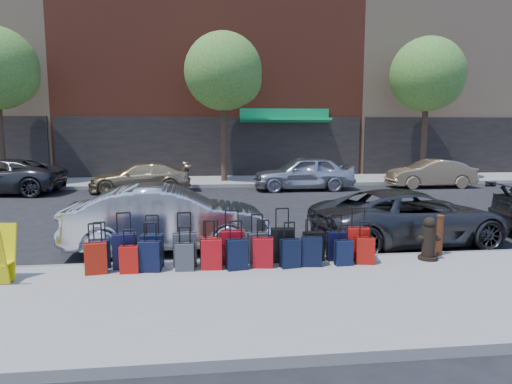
{
  "coord_description": "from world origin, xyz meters",
  "views": [
    {
      "loc": [
        -0.6,
        -13.36,
        2.75
      ],
      "look_at": [
        0.8,
        -1.5,
        1.09
      ],
      "focal_mm": 32.0,
      "sensor_mm": 36.0,
      "label": 1
    }
  ],
  "objects": [
    {
      "name": "ground",
      "position": [
        0.0,
        0.0,
        0.0
      ],
      "size": [
        120.0,
        120.0,
        0.0
      ],
      "primitive_type": "plane",
      "color": "black",
      "rests_on": "ground"
    },
    {
      "name": "sidewalk_near",
      "position": [
        0.0,
        -6.5,
        0.07
      ],
      "size": [
        60.0,
        4.0,
        0.15
      ],
      "primitive_type": "cube",
      "color": "gray",
      "rests_on": "ground"
    },
    {
      "name": "sidewalk_far",
      "position": [
        0.0,
        10.0,
        0.07
      ],
      "size": [
        60.0,
        4.0,
        0.15
      ],
      "primitive_type": "cube",
      "color": "gray",
      "rests_on": "ground"
    },
    {
      "name": "curb_near",
      "position": [
        0.0,
        -4.48,
        0.07
      ],
      "size": [
        60.0,
        0.08,
        0.15
      ],
      "primitive_type": "cube",
      "color": "gray",
      "rests_on": "ground"
    },
    {
      "name": "curb_far",
      "position": [
        0.0,
        7.98,
        0.07
      ],
      "size": [
        60.0,
        0.08,
        0.15
      ],
      "primitive_type": "cube",
      "color": "gray",
      "rests_on": "ground"
    },
    {
      "name": "building_center",
      "position": [
        0.0,
        17.99,
        9.98
      ],
      "size": [
        17.0,
        12.85,
        20.0
      ],
      "color": "maroon",
      "rests_on": "ground"
    },
    {
      "name": "building_right",
      "position": [
        16.0,
        17.99,
        8.98
      ],
      "size": [
        15.0,
        12.12,
        18.0
      ],
      "color": "tan",
      "rests_on": "ground"
    },
    {
      "name": "tree_center",
      "position": [
        0.64,
        9.5,
        5.41
      ],
      "size": [
        3.8,
        3.8,
        7.27
      ],
      "color": "black",
      "rests_on": "sidewalk_far"
    },
    {
      "name": "tree_right",
      "position": [
        11.14,
        9.5,
        5.41
      ],
      "size": [
        3.8,
        3.8,
        7.27
      ],
      "color": "black",
      "rests_on": "sidewalk_far"
    },
    {
      "name": "suitcase_front_0",
      "position": [
        -2.53,
        -4.76,
        0.43
      ],
      "size": [
        0.39,
        0.25,
        0.88
      ],
      "rotation": [
        0.0,
        0.0,
        0.14
      ],
      "color": "black",
      "rests_on": "sidewalk_near"
    },
    {
      "name": "suitcase_front_1",
      "position": [
        -2.07,
        -4.81,
        0.48
      ],
      "size": [
        0.47,
        0.3,
        1.06
      ],
      "rotation": [
        0.0,
        0.0,
        0.15
      ],
      "color": "black",
      "rests_on": "sidewalk_near"
    },
    {
      "name": "suitcase_front_2",
      "position": [
        -1.57,
        -4.77,
        0.46
      ],
      "size": [
        0.42,
        0.24,
        0.99
      ],
      "rotation": [
        0.0,
        0.0,
        -0.05
      ],
      "color": "black",
      "rests_on": "sidewalk_near"
    },
    {
      "name": "suitcase_front_3",
      "position": [
        -0.95,
        -4.85,
        0.48
      ],
      "size": [
        0.45,
        0.27,
        1.04
      ],
      "rotation": [
        0.0,
        0.0,
        0.08
      ],
      "color": "#36363A",
      "rests_on": "sidewalk_near"
    },
    {
      "name": "suitcase_front_4",
      "position": [
        -0.48,
        -4.76,
        0.42
      ],
      "size": [
        0.37,
        0.23,
        0.86
      ],
      "rotation": [
        0.0,
        0.0,
        0.1
      ],
      "color": "maroon",
      "rests_on": "sidewalk_near"
    },
    {
      "name": "suitcase_front_5",
      "position": [
        -0.05,
        -4.78,
        0.48
      ],
      "size": [
        0.44,
        0.25,
        1.05
      ],
      "rotation": [
        0.0,
        0.0,
        -0.02
      ],
      "color": "maroon",
      "rests_on": "sidewalk_near"
    },
    {
      "name": "suitcase_front_6",
      "position": [
        0.45,
        -4.77,
        0.45
      ],
      "size": [
        0.43,
        0.28,
        0.96
      ],
      "rotation": [
        0.0,
        0.0,
        0.17
      ],
      "color": "#36363A",
      "rests_on": "sidewalk_near"
    },
    {
      "name": "suitcase_front_7",
      "position": [
        0.94,
        -4.75,
        0.48
      ],
      "size": [
        0.45,
        0.26,
        1.06
      ],
      "rotation": [
        0.0,
        0.0,
        -0.03
      ],
      "color": "black",
      "rests_on": "sidewalk_near"
    },
    {
      "name": "suitcase_front_8",
      "position": [
        1.56,
        -4.79,
        0.45
      ],
      "size": [
        0.43,
        0.29,
        0.95
      ],
      "rotation": [
        0.0,
        0.0,
        0.2
      ],
      "color": "black",
      "rests_on": "sidewalk_near"
    },
    {
      "name": "suitcase_front_9",
      "position": [
        2.04,
        -4.77,
        0.44
      ],
      "size": [
        0.39,
        0.23,
        0.92
      ],
      "rotation": [
        0.0,
        0.0,
        0.05
      ],
      "color": "black",
      "rests_on": "sidewalk_near"
    },
    {
      "name": "suitcase_front_10",
      "position": [
        2.45,
        -4.83,
        0.48
      ],
      "size": [
        0.47,
        0.31,
        1.05
      ],
      "rotation": [
        0.0,
        0.0,
        -0.16
      ],
      "color": "#A60F0A",
      "rests_on": "sidewalk_near"
    },
    {
      "name": "suitcase_back_0",
      "position": [
        -2.53,
        -5.1,
        0.44
      ],
      "size": [
        0.42,
        0.29,
        0.92
      ],
      "rotation": [
        0.0,
        0.0,
        0.17
      ],
      "color": "maroon",
      "rests_on": "sidewalk_near"
    },
    {
      "name": "suitcase_back_1",
      "position": [
        -1.94,
        -5.13,
        0.4
      ],
      "size": [
        0.34,
        0.2,
        0.8
      ],
      "rotation": [
        0.0,
        0.0,
        -0.01
      ],
      "color": "#B0110B",
      "rests_on": "sidewalk_near"
    },
    {
      "name": "suitcase_back_2",
      "position": [
        -1.58,
        -5.08,
        0.44
      ],
      "size": [
        0.41,
        0.26,
        0.91
      ],
      "rotation": [
        0.0,
        0.0,
        -0.11
      ],
      "color": "black",
      "rests_on": "sidewalk_near"
    },
    {
      "name": "suitcase_back_3",
      "position": [
        -0.95,
        -5.1,
        0.41
      ],
      "size": [
        0.36,
        0.22,
        0.82
      ],
      "rotation": [
        0.0,
        0.0,
        -0.06
      ],
      "color": "#3A3A3F",
      "rests_on": "sidewalk_near"
    },
    {
      "name": "suitcase_back_4",
      "position": [
        -0.45,
        -5.07,
        0.44
      ],
      "size": [
        0.4,
        0.25,
        0.92
      ],
      "rotation": [
        0.0,
        0.0,
        -0.06
      ],
      "color": "#B20B11",
      "rests_on": "sidewalk_near"
    },
    {
      "name": "suitcase_back_5",
      "position": [
        0.01,
        -5.15,
        0.44
      ],
      "size": [
        0.42,
        0.29,
        0.92
      ],
      "rotation": [
        0.0,
        0.0,
        0.19
      ],
      "color": "black",
      "rests_on": "sidewalk_near"
    },
    {
      "name": "suitcase_back_6",
      "position": [
        0.51,
        -5.07,
        0.43
      ],
      "size": [
        0.41,
        0.27,
        0.91
      ],
      "rotation": [
        0.0,
        0.0,
        -0.15
      ],
      "color": "#A00A12",
      "rests_on": "sidewalk_near"
    },
    {
      "name": "suitcase_back_7",
      "position": [
        1.02,
        -5.15,
        0.42
      ],
      "size": [
        0.39,
        0.27,
        0.87
      ],
      "rotation": [
        0.0,
        0.0,
        0.17
      ],
      "color": "black",
      "rests_on": "sidewalk_near"
    },
    {
      "name": "suitcase_back_8",
      "position": [
        1.44,
        -5.1,
        0.43
      ],
      "size": [
        0.4,
        0.26,
        0.9
      ],
      "rotation": [
        0.0,
        0.0,
        -0.12
      ],
      "color": "black",
      "rests_on": "sidewalk_near"
    },
    {
      "name": "suitcase_back_9",
      "position": [
        2.06,
        -5.13,
        0.39
      ],
      "size": [
        0.34,
        0.21,
        0.78
      ],
      "rotation": [
        0.0,
        0.0,
        0.07
      ],
      "color": "black",
      "rests_on": "sidewalk_near"
    },
    {
      "name": "suitcase_back_10",
      "position": [
        2.51,
        -5.09,
        0.41
      ],
      "size": [
        0.38,
        0.27,
        0.83
      ],
      "rotation": [
        0.0,
        0.0,
        -0.2
      ],
      "color": "#9F110A",
      "rests_on": "sidewalk_near"
    },
    {
      "name": "fire_hydrant",
      "position": [
        3.87,
        -4.96,
        0.55
      ],
      "size": [
        0.44,
        0.39,
        0.86
      ],
      "rotation": [
        0.0,
        0.0,
        -0.1
      ],
      "color": "black",
      "rests_on": "sidewalk_near"
    },
    {
      "name": "bollard",
      "position": [
        4.24,
        -4.69,
        0.58
      ],
      "size": [
        0.16,
        0.16,
        0.84
      ],
      "color": "#38190C",
      "rests_on": "sidewalk_near"
    },
    {
      "name": "car_near_1",
      "position": [
        -1.38,
        -3.1,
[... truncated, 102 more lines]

